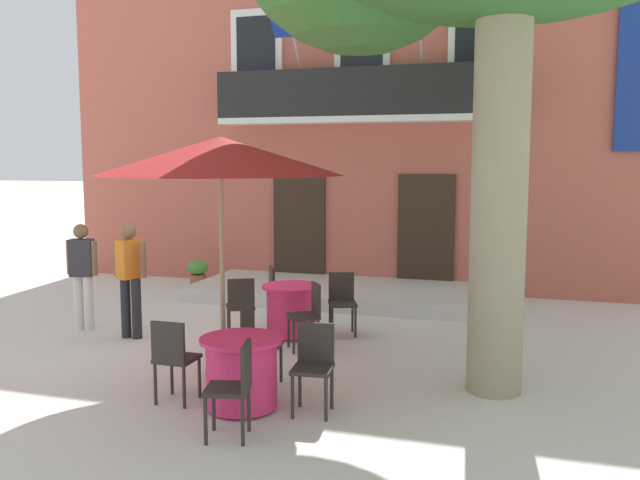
% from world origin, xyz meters
% --- Properties ---
extents(ground_plane, '(120.00, 120.00, 0.00)m').
position_xyz_m(ground_plane, '(0.00, 0.00, 0.00)').
color(ground_plane, silver).
extents(building_facade, '(13.00, 5.09, 7.50)m').
position_xyz_m(building_facade, '(0.79, 6.99, 3.75)').
color(building_facade, '#BC5B4C').
rests_on(building_facade, ground).
extents(entrance_step_platform, '(5.69, 2.34, 0.25)m').
position_xyz_m(entrance_step_platform, '(0.78, 3.83, 0.12)').
color(entrance_step_platform, silver).
rests_on(entrance_step_platform, ground).
extents(cafe_table_near_tree, '(0.86, 0.86, 0.76)m').
position_xyz_m(cafe_table_near_tree, '(0.72, 1.04, 0.39)').
color(cafe_table_near_tree, '#E52D66').
rests_on(cafe_table_near_tree, ground).
extents(cafe_chair_near_tree_0, '(0.52, 0.52, 0.91)m').
position_xyz_m(cafe_chair_near_tree_0, '(1.39, 1.40, 0.53)').
color(cafe_chair_near_tree_0, '#2D2823').
rests_on(cafe_chair_near_tree_0, ground).
extents(cafe_chair_near_tree_1, '(0.55, 0.55, 0.91)m').
position_xyz_m(cafe_chair_near_tree_1, '(0.28, 1.66, 0.53)').
color(cafe_chair_near_tree_1, '#2D2823').
rests_on(cafe_chair_near_tree_1, ground).
extents(cafe_chair_near_tree_2, '(0.54, 0.54, 0.91)m').
position_xyz_m(cafe_chair_near_tree_2, '(0.10, 0.62, 0.53)').
color(cafe_chair_near_tree_2, '#2D2823').
rests_on(cafe_chair_near_tree_2, ground).
extents(cafe_chair_near_tree_3, '(0.55, 0.55, 0.91)m').
position_xyz_m(cafe_chair_near_tree_3, '(1.18, 0.45, 0.53)').
color(cafe_chair_near_tree_3, '#2D2823').
rests_on(cafe_chair_near_tree_3, ground).
extents(cafe_table_middle, '(0.86, 0.86, 0.76)m').
position_xyz_m(cafe_table_middle, '(1.23, -1.89, 0.39)').
color(cafe_table_middle, '#E52D66').
rests_on(cafe_table_middle, ground).
extents(cafe_chair_middle_0, '(0.40, 0.40, 0.91)m').
position_xyz_m(cafe_chair_middle_0, '(0.48, -1.96, 0.53)').
color(cafe_chair_middle_0, '#2D2823').
rests_on(cafe_chair_middle_0, ground).
extents(cafe_chair_middle_1, '(0.48, 0.48, 0.91)m').
position_xyz_m(cafe_chair_middle_1, '(1.48, -2.60, 0.53)').
color(cafe_chair_middle_1, '#2D2823').
rests_on(cafe_chair_middle_1, ground).
extents(cafe_chair_middle_2, '(0.44, 0.44, 0.91)m').
position_xyz_m(cafe_chair_middle_2, '(1.96, -1.73, 0.53)').
color(cafe_chair_middle_2, '#2D2823').
rests_on(cafe_chair_middle_2, ground).
extents(cafe_chair_middle_3, '(0.44, 0.44, 0.91)m').
position_xyz_m(cafe_chair_middle_3, '(1.08, -1.15, 0.53)').
color(cafe_chair_middle_3, '#2D2823').
rests_on(cafe_chair_middle_3, ground).
extents(cafe_umbrella, '(2.90, 2.90, 2.85)m').
position_xyz_m(cafe_umbrella, '(0.55, -0.90, 2.61)').
color(cafe_umbrella, '#997A56').
rests_on(cafe_umbrella, ground).
extents(ground_planter_left, '(0.42, 0.42, 0.56)m').
position_xyz_m(ground_planter_left, '(-2.41, 4.11, 0.32)').
color(ground_planter_left, '#995638').
rests_on(ground_planter_left, ground).
extents(pedestrian_near_entrance, '(0.53, 0.40, 1.67)m').
position_xyz_m(pedestrian_near_entrance, '(-1.47, 0.25, 0.95)').
color(pedestrian_near_entrance, '#232328').
rests_on(pedestrian_near_entrance, ground).
extents(pedestrian_mid_plaza, '(0.53, 0.31, 1.62)m').
position_xyz_m(pedestrian_mid_plaza, '(-2.43, 0.46, 0.91)').
color(pedestrian_mid_plaza, silver).
rests_on(pedestrian_mid_plaza, ground).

